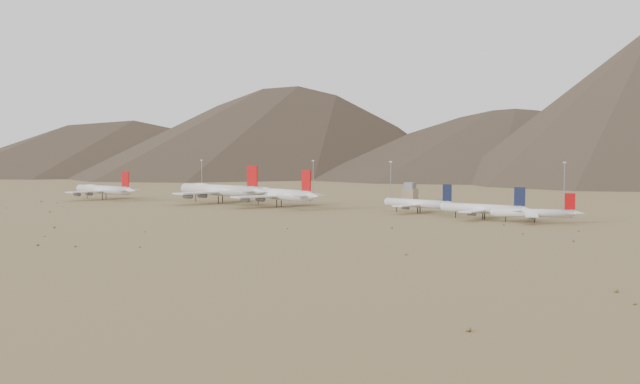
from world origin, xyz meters
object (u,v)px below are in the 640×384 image
Objects in this scene: narrowbody_a at (420,204)px; widebody_west at (103,190)px; narrowbody_b at (485,209)px; widebody_east at (278,194)px; control_tower at (410,193)px; widebody_centre at (219,190)px.

widebody_west is at bearing -165.34° from narrowbody_a.
narrowbody_a is at bearing 163.88° from narrowbody_b.
widebody_west reaches higher than narrowbody_a.
widebody_east reaches higher than narrowbody_a.
widebody_west is 222.24m from narrowbody_a.
narrowbody_a is (221.70, 15.40, -1.62)m from widebody_west.
narrowbody_a is 92.86m from control_tower.
narrowbody_b is 3.92× the size of control_tower.
narrowbody_a is (85.99, 4.98, -2.43)m from widebody_east.
narrowbody_b is 128.76m from control_tower.
widebody_east is (135.71, 10.42, 0.81)m from widebody_west.
widebody_centre is at bearing -169.49° from narrowbody_a.
narrowbody_b reaches higher than control_tower.
narrowbody_b is at bearing -48.86° from control_tower.
widebody_centre is at bearing -138.04° from control_tower.
control_tower is at bearing 84.45° from widebody_east.
widebody_west is 201.87m from control_tower.
narrowbody_a is at bearing 8.88° from widebody_centre.
widebody_east is 1.50× the size of narrowbody_a.
widebody_centre is 175.55m from narrowbody_b.
widebody_centre is 1.13× the size of widebody_east.
widebody_east is (48.69, -5.41, -0.66)m from widebody_centre.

